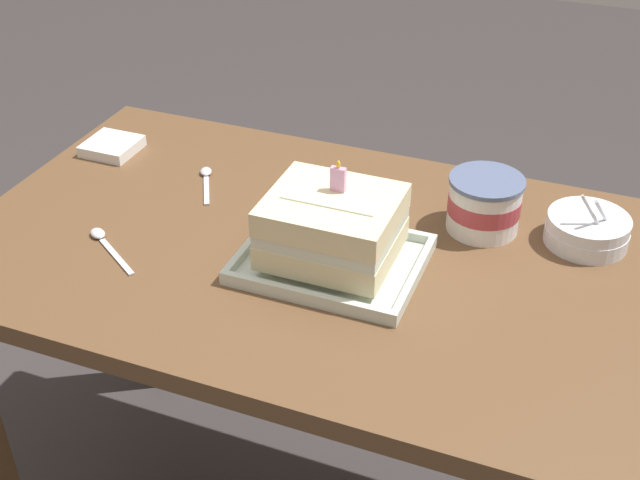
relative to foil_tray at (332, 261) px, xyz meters
name	(u,v)px	position (x,y,z in m)	size (l,w,h in m)	color
dining_table	(309,296)	(-0.06, 0.04, -0.12)	(1.21, 0.75, 0.77)	brown
foil_tray	(332,261)	(0.00, 0.00, 0.00)	(0.30, 0.24, 0.02)	silver
birthday_cake	(332,226)	(0.00, 0.00, 0.07)	(0.21, 0.18, 0.16)	beige
bowl_stack	(587,230)	(0.39, 0.22, 0.02)	(0.14, 0.14, 0.11)	white
ice_cream_tub	(484,204)	(0.21, 0.20, 0.04)	(0.13, 0.13, 0.10)	white
serving_spoon_near_tray	(206,177)	(-0.33, 0.18, 0.00)	(0.08, 0.13, 0.01)	silver
serving_spoon_by_bowls	(103,240)	(-0.40, -0.08, 0.00)	(0.14, 0.10, 0.01)	silver
napkin_pile	(112,146)	(-0.57, 0.21, 0.00)	(0.10, 0.10, 0.02)	white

